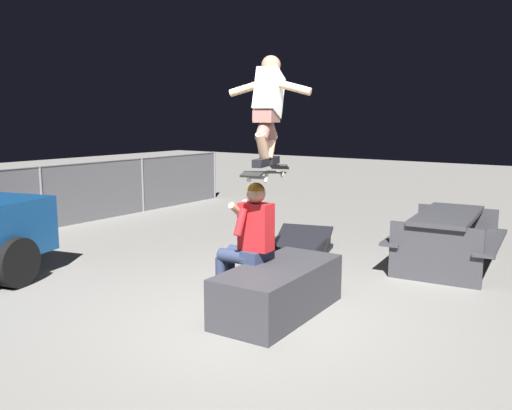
{
  "coord_description": "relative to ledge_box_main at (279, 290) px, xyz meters",
  "views": [
    {
      "loc": [
        -4.31,
        -3.04,
        2.0
      ],
      "look_at": [
        0.18,
        0.14,
        1.1
      ],
      "focal_mm": 37.81,
      "sensor_mm": 36.0,
      "label": 1
    }
  ],
  "objects": [
    {
      "name": "skater_airborne",
      "position": [
        0.19,
        0.26,
        1.87
      ],
      "size": [
        0.64,
        0.87,
        1.12
      ],
      "color": "black"
    },
    {
      "name": "kicker_ramp",
      "position": [
        2.31,
        1.11,
        -0.18
      ],
      "size": [
        1.17,
        1.06,
        0.44
      ],
      "color": "black",
      "rests_on": "ground"
    },
    {
      "name": "ledge_box_main",
      "position": [
        0.0,
        0.0,
        0.0
      ],
      "size": [
        1.6,
        0.78,
        0.5
      ],
      "primitive_type": "cube",
      "rotation": [
        0.0,
        0.0,
        0.05
      ],
      "color": "#38383D",
      "rests_on": "ground"
    },
    {
      "name": "ground_plane",
      "position": [
        -0.15,
        0.16,
        -0.25
      ],
      "size": [
        40.0,
        40.0,
        0.0
      ],
      "primitive_type": "plane",
      "color": "gray"
    },
    {
      "name": "person_sitting_on_ledge",
      "position": [
        0.02,
        0.41,
        0.5
      ],
      "size": [
        0.59,
        0.76,
        1.34
      ],
      "color": "#2D3856",
      "rests_on": "ground"
    },
    {
      "name": "picnic_table_back",
      "position": [
        2.74,
        -0.9,
        0.25
      ],
      "size": [
        1.83,
        1.51,
        0.75
      ],
      "color": "#38383D",
      "rests_on": "ground"
    },
    {
      "name": "skateboard",
      "position": [
        0.14,
        0.25,
        1.18
      ],
      "size": [
        1.04,
        0.47,
        0.13
      ],
      "color": "black"
    }
  ]
}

